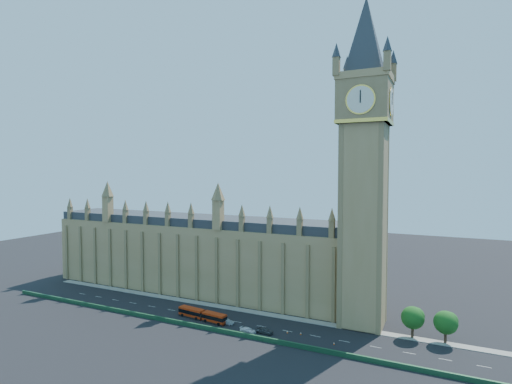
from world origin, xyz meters
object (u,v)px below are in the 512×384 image
at_px(red_bus, 202,315).
at_px(car_silver, 226,322).
at_px(car_white, 248,330).
at_px(car_grey, 265,331).

distance_m(red_bus, car_silver, 8.31).
relative_size(red_bus, car_white, 3.65).
height_order(car_grey, car_silver, car_grey).
distance_m(car_grey, car_silver, 13.01).
distance_m(red_bus, car_grey, 21.25).
height_order(red_bus, car_silver, red_bus).
height_order(car_silver, car_white, car_silver).
xyz_separation_m(car_silver, car_white, (8.47, -2.88, -0.06)).
height_order(red_bus, car_white, red_bus).
bearing_deg(car_grey, red_bus, 90.68).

